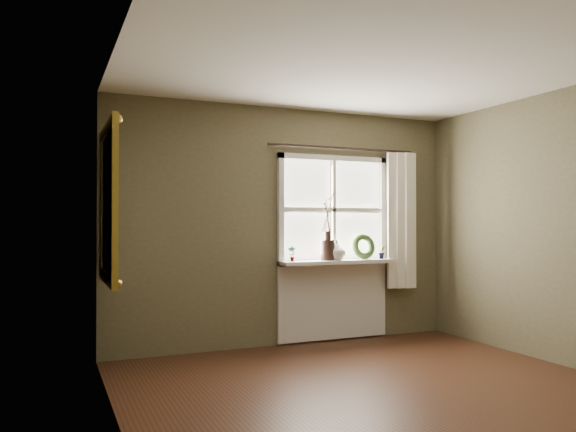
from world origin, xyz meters
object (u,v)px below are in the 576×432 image
Objects in this scene: dark_jug at (328,250)px; cream_vase at (336,250)px; wreath at (364,249)px; gilt_mirror at (107,203)px.

cream_vase is (0.11, 0.00, -0.00)m from dark_jug.
wreath is at bearing 6.08° from cream_vase.
wreath reaches higher than cream_vase.
wreath is 2.96m from gilt_mirror.
wreath is 0.21× the size of gilt_mirror.
cream_vase is at bearing 11.32° from gilt_mirror.
dark_jug is 0.11m from cream_vase.
cream_vase is 0.38m from wreath.
cream_vase is at bearing 0.00° from dark_jug.
dark_jug is 0.76× the size of wreath.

